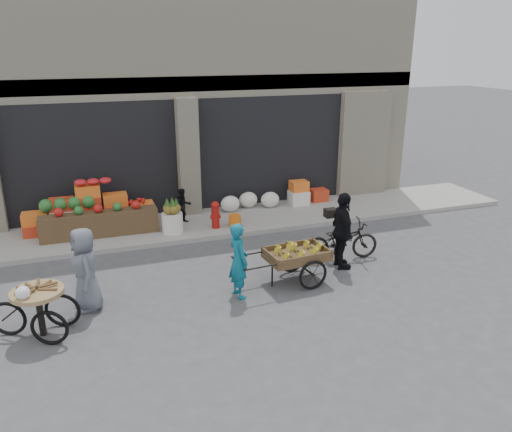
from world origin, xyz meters
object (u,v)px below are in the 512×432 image
object	(u,v)px
orange_bucket	(235,221)
bicycle	(341,240)
seated_person	(183,206)
banana_cart	(295,253)
fire_hydrant	(215,214)
pineapple_bin	(172,223)
tricycle_cart	(39,305)
vendor_woman	(238,260)
vendor_grey	(85,269)
cyclist	(342,231)

from	to	relation	value
orange_bucket	bicycle	distance (m)	3.05
seated_person	banana_cart	size ratio (longest dim) A/B	0.43
fire_hydrant	bicycle	world-z (taller)	bicycle
pineapple_bin	tricycle_cart	xyz separation A→B (m)	(-2.86, -3.78, 0.20)
vendor_woman	vendor_grey	distance (m)	2.77
pineapple_bin	vendor_grey	distance (m)	3.75
tricycle_cart	bicycle	xyz separation A→B (m)	(6.17, 1.16, -0.11)
pineapple_bin	vendor_grey	size ratio (longest dim) A/B	0.33
tricycle_cart	vendor_grey	distance (m)	1.05
seated_person	vendor_woman	size ratio (longest dim) A/B	0.63
pineapple_bin	banana_cart	world-z (taller)	banana_cart
tricycle_cart	vendor_woman	bearing A→B (deg)	23.36
tricycle_cart	pineapple_bin	bearing A→B (deg)	72.28
fire_hydrant	banana_cart	distance (m)	3.38
cyclist	tricycle_cart	bearing A→B (deg)	105.51
vendor_woman	cyclist	xyz separation A→B (m)	(2.47, 0.52, 0.10)
pineapple_bin	fire_hydrant	size ratio (longest dim) A/B	0.73
seated_person	tricycle_cart	xyz separation A→B (m)	(-3.26, -4.38, -0.02)
banana_cart	vendor_grey	world-z (taller)	vendor_grey
fire_hydrant	vendor_grey	size ratio (longest dim) A/B	0.45
bicycle	pineapple_bin	bearing A→B (deg)	59.98
banana_cart	pineapple_bin	bearing A→B (deg)	114.51
pineapple_bin	vendor_woman	world-z (taller)	vendor_woman
fire_hydrant	pineapple_bin	bearing A→B (deg)	177.40
pineapple_bin	cyclist	distance (m)	4.36
pineapple_bin	tricycle_cart	bearing A→B (deg)	-127.12
pineapple_bin	vendor_woman	distance (m)	3.61
vendor_grey	banana_cart	bearing A→B (deg)	76.73
fire_hydrant	vendor_grey	xyz separation A→B (m)	(-3.19, -3.04, 0.28)
fire_hydrant	bicycle	size ratio (longest dim) A/B	0.41
pineapple_bin	cyclist	bearing A→B (deg)	-44.07
orange_bucket	cyclist	distance (m)	3.34
pineapple_bin	orange_bucket	distance (m)	1.61
bicycle	cyclist	world-z (taller)	cyclist
banana_cart	tricycle_cart	size ratio (longest dim) A/B	1.48
fire_hydrant	cyclist	bearing A→B (deg)	-55.80
bicycle	fire_hydrant	bearing A→B (deg)	49.06
fire_hydrant	seated_person	world-z (taller)	seated_person
pineapple_bin	seated_person	size ratio (longest dim) A/B	0.56
cyclist	vendor_grey	bearing A→B (deg)	99.06
orange_bucket	seated_person	distance (m)	1.42
fire_hydrant	banana_cart	bearing A→B (deg)	-76.58
fire_hydrant	banana_cart	xyz separation A→B (m)	(0.78, -3.29, 0.13)
fire_hydrant	cyclist	distance (m)	3.60
vendor_grey	cyclist	xyz separation A→B (m)	(5.21, 0.07, 0.06)
pineapple_bin	bicycle	xyz separation A→B (m)	(3.32, -2.62, 0.08)
pineapple_bin	fire_hydrant	bearing A→B (deg)	-2.60
pineapple_bin	bicycle	world-z (taller)	bicycle
fire_hydrant	vendor_woman	distance (m)	3.52
fire_hydrant	banana_cart	size ratio (longest dim) A/B	0.33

